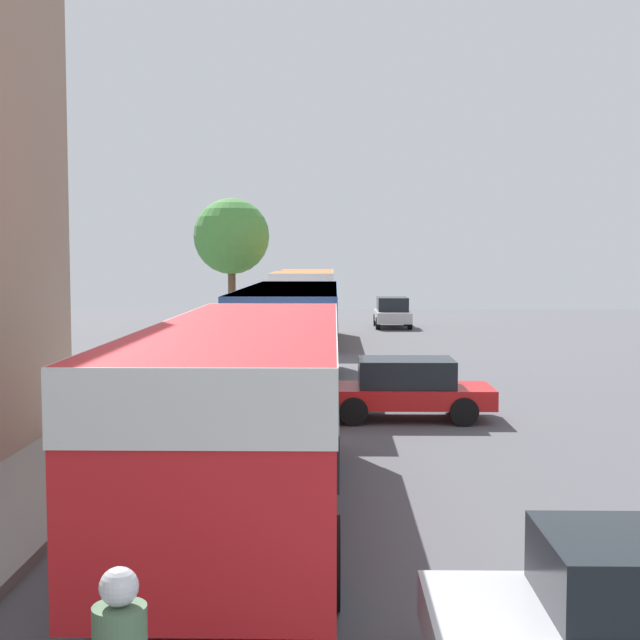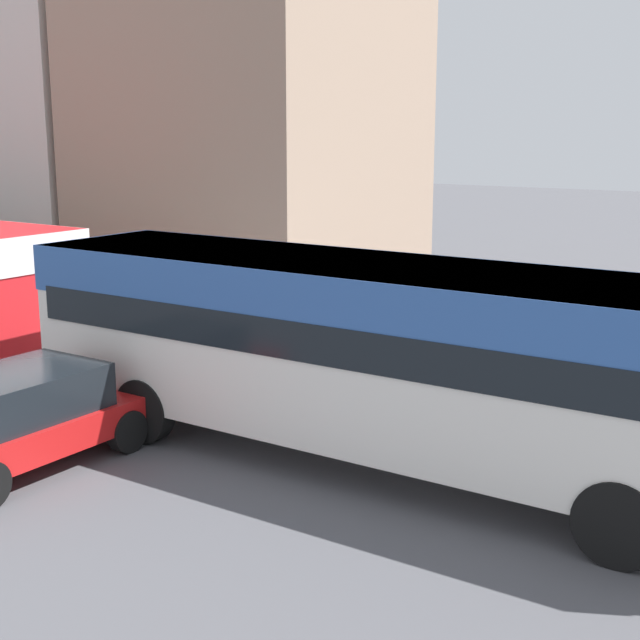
# 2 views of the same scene
# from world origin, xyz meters

# --- Properties ---
(bus_lead) EXTENTS (2.53, 10.00, 2.82)m
(bus_lead) POSITION_xyz_m (-1.57, 9.44, 1.85)
(bus_lead) COLOR red
(bus_lead) RESTS_ON ground_plane
(bus_following) EXTENTS (2.59, 11.54, 2.89)m
(bus_following) POSITION_xyz_m (-1.57, 21.70, 1.89)
(bus_following) COLOR silver
(bus_following) RESTS_ON ground_plane
(bus_third_in_line) EXTENTS (2.49, 10.30, 3.09)m
(bus_third_in_line) POSITION_xyz_m (-1.65, 35.64, 2.01)
(bus_third_in_line) COLOR #EA5B23
(bus_third_in_line) RESTS_ON ground_plane
(car_far_curb) EXTENTS (3.93, 1.83, 1.40)m
(car_far_curb) POSITION_xyz_m (1.28, 17.42, 0.73)
(car_far_curb) COLOR red
(car_far_curb) RESTS_ON ground_plane
(car_distant) EXTENTS (1.85, 4.08, 1.59)m
(car_distant) POSITION_xyz_m (2.65, 43.63, 0.82)
(car_distant) COLOR #B7B7BC
(car_distant) RESTS_ON ground_plane
(pedestrian_near_curb) EXTENTS (0.43, 0.43, 1.81)m
(pedestrian_near_curb) POSITION_xyz_m (-4.69, 35.46, 1.07)
(pedestrian_near_curb) COLOR #232838
(pedestrian_near_curb) RESTS_ON sidewalk
(street_tree) EXTENTS (3.55, 3.55, 6.29)m
(street_tree) POSITION_xyz_m (-5.21, 38.91, 4.64)
(street_tree) COLOR brown
(street_tree) RESTS_ON sidewalk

